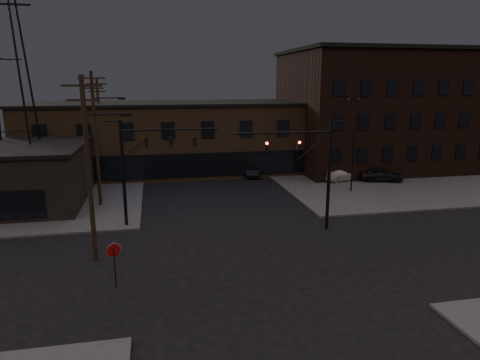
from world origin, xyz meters
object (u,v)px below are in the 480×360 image
traffic_signal_near (314,164)px  traffic_signal_far (141,160)px  car_crossing (250,169)px  parked_car_lot_a (381,174)px  parked_car_lot_b (342,174)px  stop_sign (114,255)px

traffic_signal_near → traffic_signal_far: 12.57m
car_crossing → parked_car_lot_a: bearing=-18.9°
traffic_signal_far → parked_car_lot_b: size_ratio=1.76×
parked_car_lot_a → traffic_signal_far: bearing=128.9°
traffic_signal_near → traffic_signal_far: bearing=163.8°
traffic_signal_near → car_crossing: bearing=90.9°
stop_sign → parked_car_lot_b: bearing=43.0°
traffic_signal_near → parked_car_lot_b: 17.16m
car_crossing → traffic_signal_far: bearing=-121.1°
car_crossing → stop_sign: bearing=-111.0°
parked_car_lot_b → stop_sign: bearing=119.9°
traffic_signal_far → stop_sign: 10.55m
stop_sign → parked_car_lot_a: size_ratio=0.55×
traffic_signal_far → parked_car_lot_b: traffic_signal_far is taller
stop_sign → traffic_signal_near: bearing=25.9°
traffic_signal_far → parked_car_lot_b: bearing=27.1°
stop_sign → parked_car_lot_a: (26.10, 19.39, -0.92)m
traffic_signal_near → stop_sign: bearing=-154.1°
traffic_signal_far → parked_car_lot_a: traffic_signal_far is taller
parked_car_lot_b → car_crossing: size_ratio=0.99×
traffic_signal_far → parked_car_lot_a: (24.82, 9.40, -4.09)m
traffic_signal_far → stop_sign: size_ratio=3.23×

